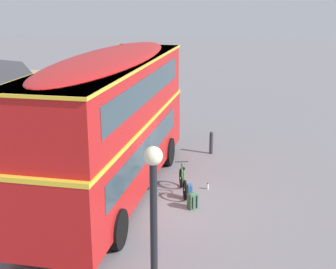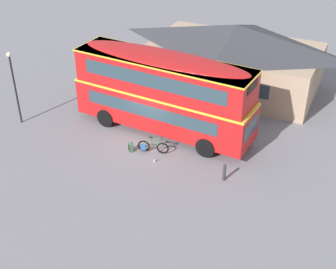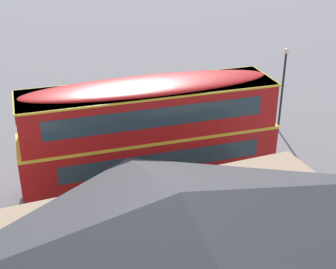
% 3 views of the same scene
% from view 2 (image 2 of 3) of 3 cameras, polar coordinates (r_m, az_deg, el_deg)
% --- Properties ---
extents(ground_plane, '(120.00, 120.00, 0.00)m').
position_cam_2_polar(ground_plane, '(26.61, -2.65, -0.72)').
color(ground_plane, slate).
extents(double_decker_bus, '(10.76, 3.07, 4.79)m').
position_cam_2_polar(double_decker_bus, '(26.20, -0.57, 5.41)').
color(double_decker_bus, black).
rests_on(double_decker_bus, ground).
extents(touring_bicycle, '(1.71, 0.73, 0.99)m').
position_cam_2_polar(touring_bicycle, '(25.36, -1.98, -1.50)').
color(touring_bicycle, black).
rests_on(touring_bicycle, ground).
extents(backpack_on_ground, '(0.35, 0.36, 0.55)m').
position_cam_2_polar(backpack_on_ground, '(25.57, -4.57, -1.52)').
color(backpack_on_ground, '#386642').
rests_on(backpack_on_ground, ground).
extents(water_bottle_clear_plastic, '(0.08, 0.08, 0.22)m').
position_cam_2_polar(water_bottle_clear_plastic, '(24.73, -1.69, -3.20)').
color(water_bottle_clear_plastic, silver).
rests_on(water_bottle_clear_plastic, ground).
extents(pub_building, '(11.73, 7.08, 4.47)m').
position_cam_2_polar(pub_building, '(32.15, 8.09, 9.52)').
color(pub_building, tan).
rests_on(pub_building, ground).
extents(street_lamp, '(0.28, 0.28, 4.53)m').
position_cam_2_polar(street_lamp, '(28.50, -18.43, 6.35)').
color(street_lamp, black).
rests_on(street_lamp, ground).
extents(kerb_bollard, '(0.16, 0.16, 0.97)m').
position_cam_2_polar(kerb_bollard, '(23.38, 6.94, -4.59)').
color(kerb_bollard, '#333338').
rests_on(kerb_bollard, ground).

